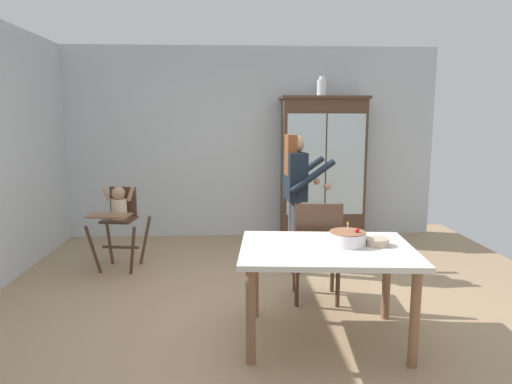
{
  "coord_description": "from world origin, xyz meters",
  "views": [
    {
      "loc": [
        -0.25,
        -3.92,
        1.7
      ],
      "look_at": [
        -0.02,
        0.7,
        0.95
      ],
      "focal_mm": 31.86,
      "sensor_mm": 36.0,
      "label": 1
    }
  ],
  "objects_px": {
    "ceramic_vase": "(322,87)",
    "dining_chair_far_side": "(317,245)",
    "high_chair_with_toddler": "(119,213)",
    "china_cabinet": "(323,168)",
    "serving_bowl": "(377,242)",
    "birthday_cake": "(347,238)",
    "dining_table": "(327,260)",
    "adult_person": "(296,186)"
  },
  "relations": [
    {
      "from": "ceramic_vase",
      "to": "dining_table",
      "type": "bearing_deg",
      "value": -99.77
    },
    {
      "from": "birthday_cake",
      "to": "serving_bowl",
      "type": "distance_m",
      "value": 0.23
    },
    {
      "from": "serving_bowl",
      "to": "dining_table",
      "type": "bearing_deg",
      "value": -175.92
    },
    {
      "from": "high_chair_with_toddler",
      "to": "adult_person",
      "type": "bearing_deg",
      "value": 1.84
    },
    {
      "from": "ceramic_vase",
      "to": "birthday_cake",
      "type": "distance_m",
      "value": 3.26
    },
    {
      "from": "dining_table",
      "to": "dining_chair_far_side",
      "type": "bearing_deg",
      "value": 85.17
    },
    {
      "from": "china_cabinet",
      "to": "serving_bowl",
      "type": "xyz_separation_m",
      "value": [
        -0.16,
        -2.97,
        -0.24
      ]
    },
    {
      "from": "high_chair_with_toddler",
      "to": "serving_bowl",
      "type": "xyz_separation_m",
      "value": [
        2.39,
        -1.76,
        0.11
      ]
    },
    {
      "from": "ceramic_vase",
      "to": "dining_table",
      "type": "height_order",
      "value": "ceramic_vase"
    },
    {
      "from": "high_chair_with_toddler",
      "to": "birthday_cake",
      "type": "relative_size",
      "value": 3.39
    },
    {
      "from": "ceramic_vase",
      "to": "high_chair_with_toddler",
      "type": "relative_size",
      "value": 0.28
    },
    {
      "from": "adult_person",
      "to": "serving_bowl",
      "type": "distance_m",
      "value": 1.63
    },
    {
      "from": "adult_person",
      "to": "dining_table",
      "type": "bearing_deg",
      "value": 175.33
    },
    {
      "from": "adult_person",
      "to": "dining_chair_far_side",
      "type": "distance_m",
      "value": 1.0
    },
    {
      "from": "birthday_cake",
      "to": "dining_table",
      "type": "bearing_deg",
      "value": -165.81
    },
    {
      "from": "serving_bowl",
      "to": "adult_person",
      "type": "bearing_deg",
      "value": 104.78
    },
    {
      "from": "high_chair_with_toddler",
      "to": "adult_person",
      "type": "distance_m",
      "value": 2.01
    },
    {
      "from": "high_chair_with_toddler",
      "to": "dining_table",
      "type": "distance_m",
      "value": 2.68
    },
    {
      "from": "adult_person",
      "to": "dining_chair_far_side",
      "type": "bearing_deg",
      "value": 179.51
    },
    {
      "from": "ceramic_vase",
      "to": "dining_table",
      "type": "distance_m",
      "value": 3.39
    },
    {
      "from": "china_cabinet",
      "to": "adult_person",
      "type": "height_order",
      "value": "china_cabinet"
    },
    {
      "from": "serving_bowl",
      "to": "dining_chair_far_side",
      "type": "xyz_separation_m",
      "value": [
        -0.34,
        0.66,
        -0.21
      ]
    },
    {
      "from": "ceramic_vase",
      "to": "high_chair_with_toddler",
      "type": "xyz_separation_m",
      "value": [
        -2.51,
        -1.22,
        -1.47
      ]
    },
    {
      "from": "adult_person",
      "to": "serving_bowl",
      "type": "xyz_separation_m",
      "value": [
        0.41,
        -1.57,
        -0.2
      ]
    },
    {
      "from": "china_cabinet",
      "to": "dining_chair_far_side",
      "type": "relative_size",
      "value": 2.09
    },
    {
      "from": "high_chair_with_toddler",
      "to": "birthday_cake",
      "type": "height_order",
      "value": "high_chair_with_toddler"
    },
    {
      "from": "ceramic_vase",
      "to": "dining_chair_far_side",
      "type": "distance_m",
      "value": 2.83
    },
    {
      "from": "dining_table",
      "to": "china_cabinet",
      "type": "bearing_deg",
      "value": 79.54
    },
    {
      "from": "adult_person",
      "to": "dining_table",
      "type": "distance_m",
      "value": 1.63
    },
    {
      "from": "ceramic_vase",
      "to": "adult_person",
      "type": "bearing_deg",
      "value": -110.87
    },
    {
      "from": "serving_bowl",
      "to": "birthday_cake",
      "type": "bearing_deg",
      "value": 176.51
    },
    {
      "from": "china_cabinet",
      "to": "ceramic_vase",
      "type": "xyz_separation_m",
      "value": [
        -0.04,
        0.0,
        1.11
      ]
    },
    {
      "from": "dining_table",
      "to": "serving_bowl",
      "type": "relative_size",
      "value": 7.66
    },
    {
      "from": "ceramic_vase",
      "to": "adult_person",
      "type": "relative_size",
      "value": 0.18
    },
    {
      "from": "ceramic_vase",
      "to": "dining_table",
      "type": "relative_size",
      "value": 0.2
    },
    {
      "from": "china_cabinet",
      "to": "dining_chair_far_side",
      "type": "bearing_deg",
      "value": -102.11
    },
    {
      "from": "ceramic_vase",
      "to": "dining_table",
      "type": "xyz_separation_m",
      "value": [
        -0.52,
        -3.0,
        -1.48
      ]
    },
    {
      "from": "china_cabinet",
      "to": "adult_person",
      "type": "xyz_separation_m",
      "value": [
        -0.57,
        -1.4,
        -0.04
      ]
    },
    {
      "from": "ceramic_vase",
      "to": "dining_chair_far_side",
      "type": "height_order",
      "value": "ceramic_vase"
    },
    {
      "from": "dining_table",
      "to": "birthday_cake",
      "type": "distance_m",
      "value": 0.23
    },
    {
      "from": "ceramic_vase",
      "to": "adult_person",
      "type": "distance_m",
      "value": 1.89
    },
    {
      "from": "high_chair_with_toddler",
      "to": "serving_bowl",
      "type": "relative_size",
      "value": 5.28
    }
  ]
}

